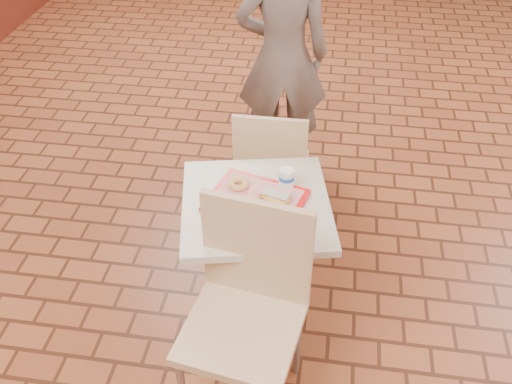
# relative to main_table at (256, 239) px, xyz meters

# --- Properties ---
(wainscot_band) EXTENTS (8.00, 10.00, 1.00)m
(wainscot_band) POSITION_rel_main_table_xyz_m (1.01, 0.33, 0.03)
(wainscot_band) COLOR #561C10
(wainscot_band) RESTS_ON ground
(main_table) EXTENTS (0.66, 0.66, 0.70)m
(main_table) POSITION_rel_main_table_xyz_m (0.00, 0.00, 0.00)
(main_table) COLOR #C0B49A
(main_table) RESTS_ON ground
(chair_main_front) EXTENTS (0.52, 0.52, 0.99)m
(chair_main_front) POSITION_rel_main_table_xyz_m (0.03, -0.45, 0.08)
(chair_main_front) COLOR tan
(chair_main_front) RESTS_ON ground
(chair_main_back) EXTENTS (0.39, 0.39, 0.85)m
(chair_main_back) POSITION_rel_main_table_xyz_m (-0.00, 0.59, -0.00)
(chair_main_back) COLOR #D9B882
(chair_main_back) RESTS_ON ground
(customer) EXTENTS (0.63, 0.47, 1.59)m
(customer) POSITION_rel_main_table_xyz_m (-0.03, 1.30, 0.32)
(customer) COLOR #65564E
(customer) RESTS_ON ground
(serving_tray) EXTENTS (0.41, 0.32, 0.03)m
(serving_tray) POSITION_rel_main_table_xyz_m (-0.00, 0.00, 0.24)
(serving_tray) COLOR red
(serving_tray) RESTS_ON main_table
(ring_donut) EXTENTS (0.10, 0.10, 0.03)m
(ring_donut) POSITION_rel_main_table_xyz_m (-0.09, 0.07, 0.27)
(ring_donut) COLOR tan
(ring_donut) RESTS_ON serving_tray
(long_john_donut) EXTENTS (0.15, 0.10, 0.04)m
(long_john_donut) POSITION_rel_main_table_xyz_m (0.08, -0.00, 0.27)
(long_john_donut) COLOR gold
(long_john_donut) RESTS_ON serving_tray
(paper_cup) EXTENTS (0.07, 0.07, 0.09)m
(paper_cup) POSITION_rel_main_table_xyz_m (0.12, 0.11, 0.30)
(paper_cup) COLOR white
(paper_cup) RESTS_ON serving_tray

